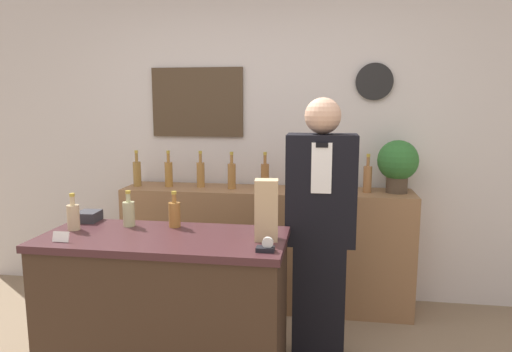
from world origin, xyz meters
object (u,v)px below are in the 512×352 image
at_px(potted_plant, 398,163).
at_px(paper_bag, 266,210).
at_px(tape_dispenser, 266,247).
at_px(shopkeeper, 320,234).

xyz_separation_m(potted_plant, paper_bag, (-0.84, -1.20, -0.12)).
bearing_deg(tape_dispenser, shopkeeper, 67.37).
bearing_deg(potted_plant, paper_bag, -125.05).
relative_size(paper_bag, tape_dispenser, 3.63).
distance_m(shopkeeper, tape_dispenser, 0.67).
bearing_deg(paper_bag, potted_plant, 54.95).
xyz_separation_m(shopkeeper, potted_plant, (0.56, 0.77, 0.35)).
bearing_deg(shopkeeper, paper_bag, -123.44).
bearing_deg(tape_dispenser, paper_bag, 97.23).
xyz_separation_m(potted_plant, tape_dispenser, (-0.82, -1.39, -0.26)).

